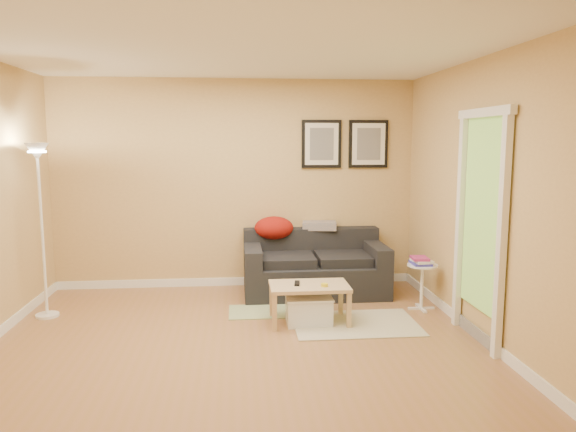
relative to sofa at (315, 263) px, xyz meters
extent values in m
plane|color=#986641|center=(-0.94, -1.53, -0.38)|extent=(4.50, 4.50, 0.00)
plane|color=white|center=(-0.94, -1.53, 2.23)|extent=(4.50, 4.50, 0.00)
plane|color=tan|center=(-0.94, 0.47, 0.92)|extent=(4.50, 0.00, 4.50)
plane|color=tan|center=(-0.94, -3.53, 0.92)|extent=(4.50, 0.00, 4.50)
plane|color=tan|center=(1.31, -1.53, 0.92)|extent=(0.00, 4.00, 4.00)
cube|color=white|center=(-0.94, 0.46, -0.33)|extent=(4.50, 0.02, 0.10)
cube|color=white|center=(1.30, -1.53, -0.33)|extent=(0.02, 4.00, 0.10)
cube|color=#BAB293|center=(0.25, -1.16, -0.37)|extent=(1.25, 0.85, 0.01)
cube|color=#668C4C|center=(-0.68, -0.67, -0.37)|extent=(0.70, 0.50, 0.01)
cube|color=black|center=(-0.33, -1.03, 0.03)|extent=(0.07, 0.17, 0.02)
cylinder|color=yellow|center=(-0.07, -1.14, 0.04)|extent=(0.07, 0.07, 0.03)
camera|label=1|loc=(-0.93, -6.35, 1.47)|focal=33.83mm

